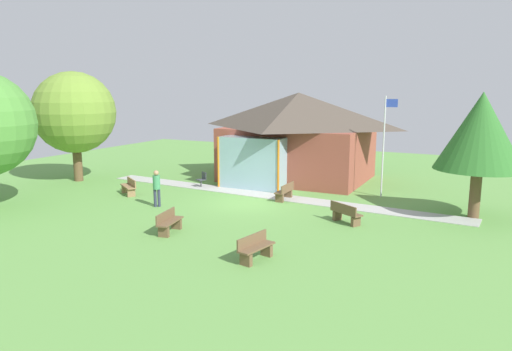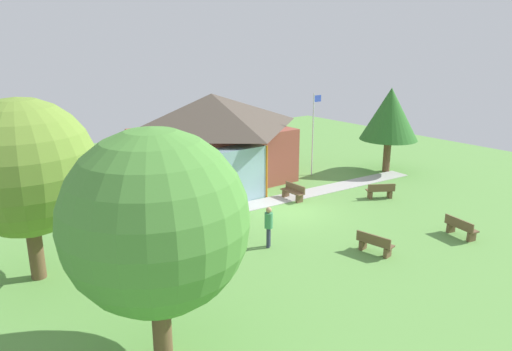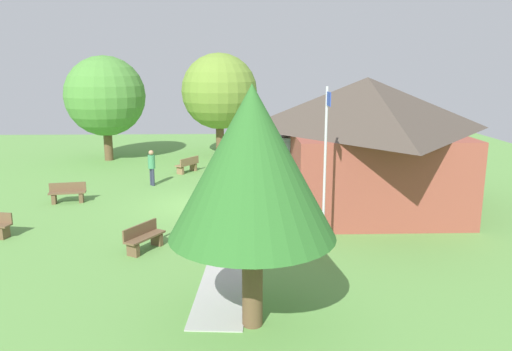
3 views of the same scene
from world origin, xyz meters
TOP-DOWN VIEW (x-y plane):
  - ground_plane at (0.00, 0.00)m, footprint 44.00×44.00m
  - pavilion at (-0.25, 6.69)m, footprint 9.14×8.10m
  - footpath at (0.00, 1.76)m, footprint 20.49×2.78m
  - flagpole at (5.49, 4.21)m, footprint 0.64×0.08m
  - bench_front_center at (-0.60, -5.71)m, footprint 0.70×1.55m
  - bench_mid_left at (-6.52, -1.22)m, footprint 1.49×1.20m
  - bench_front_right at (3.71, -6.89)m, footprint 0.72×1.56m
  - bench_rear_near_path at (1.30, 1.30)m, footprint 0.45×1.50m
  - bench_mid_right at (5.15, -1.42)m, footprint 1.51×1.16m
  - patio_chair_west at (-4.10, 2.07)m, footprint 0.59×0.59m
  - visitor_strolling_lawn at (-3.58, -2.63)m, footprint 0.34×0.34m
  - tree_east_hedge at (9.88, 1.89)m, footprint 3.63×3.63m
  - tree_west_hedge at (-11.83, 0.36)m, footprint 4.79×4.79m

SIDE VIEW (x-z plane):
  - ground_plane at x=0.00m, z-range 0.00..0.00m
  - footpath at x=0.00m, z-range 0.00..0.03m
  - bench_front_center at x=-0.60m, z-range -0.02..0.82m
  - bench_mid_left at x=-6.52m, z-range -0.02..0.82m
  - bench_front_right at x=3.71m, z-range -0.02..0.82m
  - bench_rear_near_path at x=1.30m, z-range -0.02..0.82m
  - bench_mid_right at x=5.15m, z-range -0.02..0.82m
  - patio_chair_west at x=-4.10m, z-range -0.01..0.85m
  - visitor_strolling_lawn at x=-3.58m, z-range 0.15..1.89m
  - pavilion at x=-0.25m, z-range 0.11..5.37m
  - flagpole at x=5.49m, z-range 0.28..5.42m
  - tree_east_hedge at x=9.88m, z-range 1.03..6.41m
  - tree_west_hedge at x=-11.83m, z-range 0.84..7.35m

